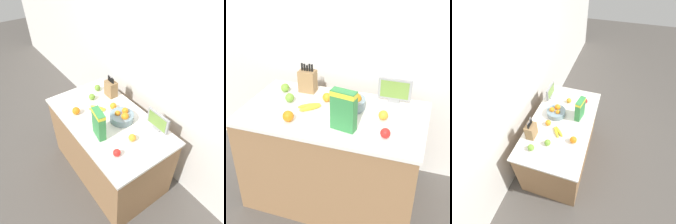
# 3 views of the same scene
# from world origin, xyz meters

# --- Properties ---
(ground_plane) EXTENTS (14.00, 14.00, 0.00)m
(ground_plane) POSITION_xyz_m (0.00, 0.00, 0.00)
(ground_plane) COLOR #514C47
(wall_back) EXTENTS (9.00, 0.06, 2.60)m
(wall_back) POSITION_xyz_m (0.00, 0.63, 1.30)
(wall_back) COLOR silver
(wall_back) RESTS_ON ground_plane
(counter) EXTENTS (1.47, 0.83, 0.89)m
(counter) POSITION_xyz_m (0.00, 0.00, 0.45)
(counter) COLOR olive
(counter) RESTS_ON ground_plane
(knife_block) EXTENTS (0.15, 0.10, 0.31)m
(knife_block) POSITION_xyz_m (-0.34, 0.29, 0.99)
(knife_block) COLOR #937047
(knife_block) RESTS_ON counter
(small_monitor) EXTENTS (0.27, 0.03, 0.21)m
(small_monitor) POSITION_xyz_m (0.43, 0.32, 1.00)
(small_monitor) COLOR gray
(small_monitor) RESTS_ON counter
(cereal_box) EXTENTS (0.20, 0.11, 0.31)m
(cereal_box) POSITION_xyz_m (0.15, -0.21, 1.06)
(cereal_box) COLOR #338442
(cereal_box) RESTS_ON counter
(fruit_bowl) EXTENTS (0.26, 0.26, 0.13)m
(fruit_bowl) POSITION_xyz_m (0.10, 0.12, 0.94)
(fruit_bowl) COLOR gray
(fruit_bowl) RESTS_ON counter
(banana_bunch) EXTENTS (0.19, 0.18, 0.04)m
(banana_bunch) POSITION_xyz_m (-0.20, -0.01, 0.91)
(banana_bunch) COLOR yellow
(banana_bunch) RESTS_ON counter
(apple_rear) EXTENTS (0.08, 0.08, 0.08)m
(apple_rear) POSITION_xyz_m (-0.40, 0.05, 0.93)
(apple_rear) COLOR #6B9E33
(apple_rear) RESTS_ON counter
(apple_near_bananas) EXTENTS (0.08, 0.08, 0.08)m
(apple_near_bananas) POSITION_xyz_m (-0.52, 0.21, 0.93)
(apple_near_bananas) COLOR #6B9E33
(apple_near_bananas) RESTS_ON counter
(apple_middle) EXTENTS (0.07, 0.07, 0.07)m
(apple_middle) POSITION_xyz_m (0.46, -0.22, 0.93)
(apple_middle) COLOR red
(apple_middle) RESTS_ON counter
(orange_mid_left) EXTENTS (0.09, 0.09, 0.09)m
(orange_mid_left) POSITION_xyz_m (-0.27, -0.23, 0.93)
(orange_mid_left) COLOR orange
(orange_mid_left) RESTS_ON counter
(orange_near_bowl) EXTENTS (0.08, 0.08, 0.08)m
(orange_near_bowl) POSITION_xyz_m (-0.11, 0.16, 0.93)
(orange_near_bowl) COLOR orange
(orange_near_bowl) RESTS_ON counter
(orange_front_right) EXTENTS (0.07, 0.07, 0.07)m
(orange_front_right) POSITION_xyz_m (0.40, 0.02, 0.93)
(orange_front_right) COLOR orange
(orange_front_right) RESTS_ON counter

